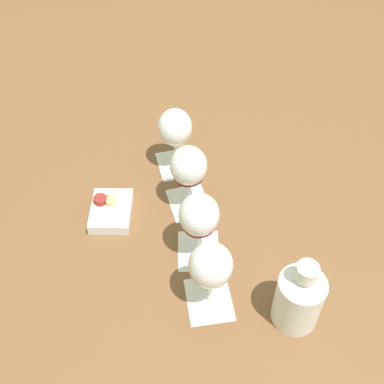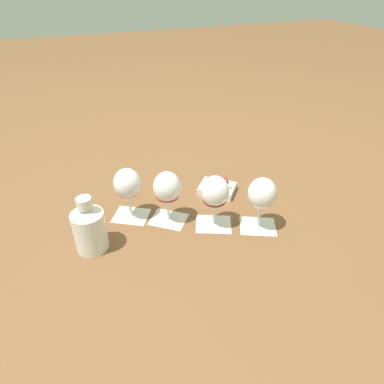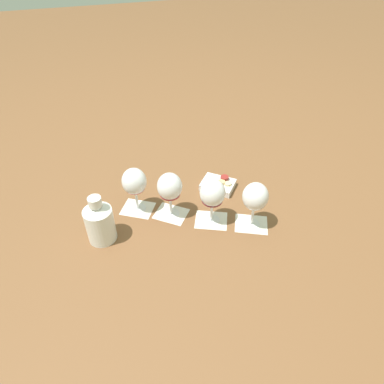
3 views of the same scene
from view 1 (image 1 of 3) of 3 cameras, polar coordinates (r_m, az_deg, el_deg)
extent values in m
plane|color=brown|center=(1.22, 0.04, -3.93)|extent=(8.00, 8.00, 0.00)
cube|color=silver|center=(1.10, 2.03, -12.62)|extent=(0.15, 0.15, 0.00)
cube|color=silver|center=(1.17, 0.77, -6.96)|extent=(0.15, 0.15, 0.00)
cube|color=silver|center=(1.27, -0.38, -1.25)|extent=(0.15, 0.14, 0.00)
cube|color=silver|center=(1.37, -1.90, 3.31)|extent=(0.15, 0.14, 0.00)
cylinder|color=white|center=(1.09, 2.04, -12.52)|extent=(0.06, 0.06, 0.01)
cylinder|color=white|center=(1.06, 2.10, -11.31)|extent=(0.01, 0.01, 0.08)
ellipsoid|color=white|center=(0.98, 2.24, -8.67)|extent=(0.09, 0.09, 0.11)
ellipsoid|color=#C94F59|center=(1.01, 2.19, -9.60)|extent=(0.08, 0.08, 0.03)
cylinder|color=white|center=(1.17, 0.78, -6.86)|extent=(0.06, 0.06, 0.01)
cylinder|color=white|center=(1.13, 0.80, -5.54)|extent=(0.01, 0.01, 0.08)
ellipsoid|color=white|center=(1.06, 0.85, -2.71)|extent=(0.09, 0.09, 0.11)
ellipsoid|color=maroon|center=(1.09, 0.83, -3.92)|extent=(0.08, 0.08, 0.02)
cylinder|color=white|center=(1.26, -0.38, -1.14)|extent=(0.06, 0.06, 0.01)
cylinder|color=white|center=(1.23, -0.39, 0.23)|extent=(0.01, 0.01, 0.08)
ellipsoid|color=white|center=(1.17, -0.41, 3.13)|extent=(0.09, 0.09, 0.11)
ellipsoid|color=maroon|center=(1.19, -0.41, 1.91)|extent=(0.08, 0.08, 0.02)
cylinder|color=white|center=(1.37, -1.90, 3.42)|extent=(0.06, 0.06, 0.01)
cylinder|color=white|center=(1.34, -1.95, 4.79)|extent=(0.01, 0.01, 0.08)
ellipsoid|color=white|center=(1.28, -2.04, 7.66)|extent=(0.09, 0.09, 0.11)
ellipsoid|color=#501827|center=(1.30, -2.01, 6.81)|extent=(0.08, 0.08, 0.04)
cylinder|color=white|center=(1.05, 12.54, -12.37)|extent=(0.10, 0.10, 0.13)
cone|color=white|center=(0.98, 13.26, -10.07)|extent=(0.10, 0.10, 0.02)
cylinder|color=white|center=(0.96, 13.55, -9.15)|extent=(0.04, 0.04, 0.03)
cube|color=silver|center=(1.25, -9.54, -2.24)|extent=(0.17, 0.16, 0.03)
cylinder|color=#DBB775|center=(1.24, -9.55, -1.10)|extent=(0.03, 0.03, 0.01)
cylinder|color=beige|center=(1.26, -9.39, -0.21)|extent=(0.03, 0.03, 0.01)
cylinder|color=maroon|center=(1.25, -10.82, -0.91)|extent=(0.03, 0.03, 0.02)
camera|label=2|loc=(1.39, 45.24, 27.22)|focal=32.00mm
camera|label=3|loc=(1.43, 47.90, 33.76)|focal=32.00mm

